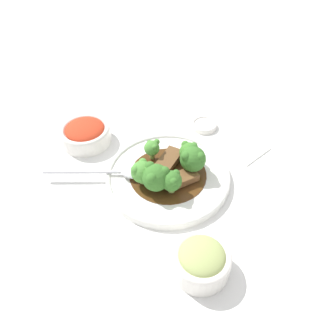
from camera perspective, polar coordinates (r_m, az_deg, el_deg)
ground_plane at (r=0.70m, az=0.00°, el=-1.97°), size 4.00×4.00×0.00m
main_plate at (r=0.69m, az=0.00°, el=-1.40°), size 0.26×0.26×0.02m
beef_strip_0 at (r=0.68m, az=-0.88°, el=-0.59°), size 0.06×0.06×0.01m
beef_strip_1 at (r=0.70m, az=0.22°, el=1.43°), size 0.06×0.08×0.02m
beef_strip_2 at (r=0.69m, az=-3.27°, el=-0.01°), size 0.05×0.05×0.01m
beef_strip_3 at (r=0.66m, az=2.31°, el=-1.87°), size 0.04×0.07×0.02m
broccoli_floret_0 at (r=0.63m, az=-2.13°, el=-1.60°), size 0.05×0.05×0.06m
broccoli_floret_1 at (r=0.70m, az=-2.54°, el=3.65°), size 0.03×0.03×0.04m
broccoli_floret_2 at (r=0.66m, az=4.36°, el=1.65°), size 0.05×0.05×0.06m
broccoli_floret_3 at (r=0.69m, az=3.65°, el=2.88°), size 0.04×0.04×0.05m
broccoli_floret_4 at (r=0.63m, az=0.62°, el=-2.21°), size 0.04×0.04×0.05m
broccoli_floret_5 at (r=0.65m, az=-4.50°, el=-0.61°), size 0.05×0.05×0.05m
serving_spoon at (r=0.68m, az=-7.04°, el=-0.52°), size 0.15×0.20×0.01m
side_bowl_kimchi at (r=0.79m, az=-14.19°, el=5.90°), size 0.12×0.12×0.05m
side_bowl_appetizer at (r=0.55m, az=5.84°, el=-15.74°), size 0.10×0.10×0.06m
sauce_dish at (r=0.83m, az=6.33°, el=7.45°), size 0.06×0.06×0.01m
paper_napkin at (r=0.79m, az=12.65°, el=3.89°), size 0.11×0.10×0.01m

